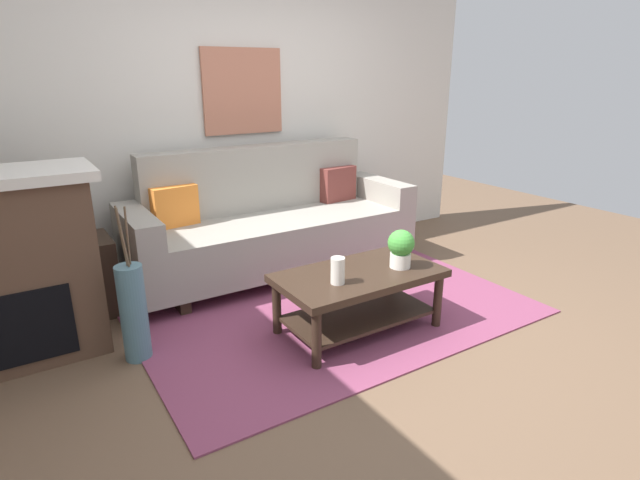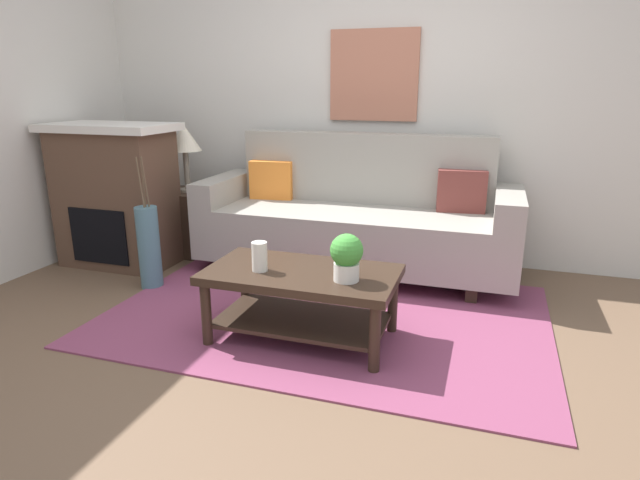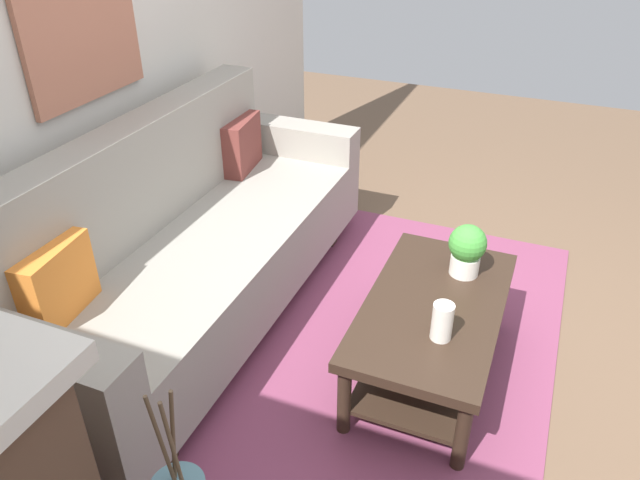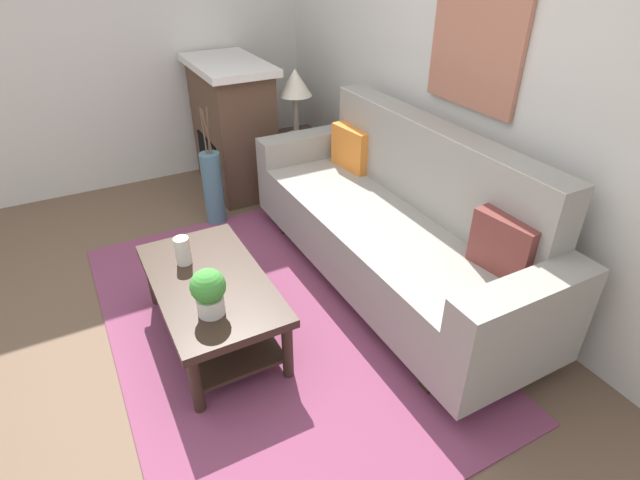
{
  "view_description": "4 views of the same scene",
  "coord_description": "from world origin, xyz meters",
  "px_view_note": "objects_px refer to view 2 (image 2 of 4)",
  "views": [
    {
      "loc": [
        -1.91,
        -2.33,
        1.69
      ],
      "look_at": [
        0.07,
        0.78,
        0.46
      ],
      "focal_mm": 28.3,
      "sensor_mm": 36.0,
      "label": 1
    },
    {
      "loc": [
        0.96,
        -2.55,
        1.46
      ],
      "look_at": [
        -0.07,
        0.6,
        0.48
      ],
      "focal_mm": 29.79,
      "sensor_mm": 36.0,
      "label": 2
    },
    {
      "loc": [
        -2.26,
        -0.21,
        2.11
      ],
      "look_at": [
        0.08,
        0.75,
        0.56
      ],
      "focal_mm": 34.02,
      "sensor_mm": 36.0,
      "label": 3
    },
    {
      "loc": [
        2.26,
        -0.37,
        2.11
      ],
      "look_at": [
        0.04,
        0.81,
        0.53
      ],
      "focal_mm": 28.06,
      "sensor_mm": 36.0,
      "label": 4
    }
  ],
  "objects_px": {
    "couch": "(357,219)",
    "floor_vase": "(149,248)",
    "side_table": "(190,222)",
    "table_lamp": "(185,141)",
    "throw_pillow_maroon": "(462,191)",
    "coffee_table": "(302,289)",
    "tabletop_vase": "(260,257)",
    "framed_painting": "(374,75)",
    "throw_pillow_orange": "(272,180)",
    "fireplace": "(116,195)",
    "potted_plant_tabletop": "(347,256)"
  },
  "relations": [
    {
      "from": "side_table",
      "to": "floor_vase",
      "type": "xyz_separation_m",
      "value": [
        0.17,
        -0.84,
        0.03
      ]
    },
    {
      "from": "coffee_table",
      "to": "framed_painting",
      "type": "xyz_separation_m",
      "value": [
        0.0,
        1.74,
        1.21
      ]
    },
    {
      "from": "couch",
      "to": "throw_pillow_orange",
      "type": "bearing_deg",
      "value": 170.95
    },
    {
      "from": "side_table",
      "to": "couch",
      "type": "bearing_deg",
      "value": -0.49
    },
    {
      "from": "fireplace",
      "to": "floor_vase",
      "type": "height_order",
      "value": "fireplace"
    },
    {
      "from": "table_lamp",
      "to": "fireplace",
      "type": "xyz_separation_m",
      "value": [
        -0.4,
        -0.44,
        -0.41
      ]
    },
    {
      "from": "fireplace",
      "to": "framed_painting",
      "type": "bearing_deg",
      "value": 24.93
    },
    {
      "from": "potted_plant_tabletop",
      "to": "framed_painting",
      "type": "bearing_deg",
      "value": 98.94
    },
    {
      "from": "throw_pillow_maroon",
      "to": "coffee_table",
      "type": "xyz_separation_m",
      "value": [
        -0.78,
        -1.4,
        -0.37
      ]
    },
    {
      "from": "couch",
      "to": "tabletop_vase",
      "type": "distance_m",
      "value": 1.37
    },
    {
      "from": "throw_pillow_maroon",
      "to": "coffee_table",
      "type": "bearing_deg",
      "value": -119.21
    },
    {
      "from": "potted_plant_tabletop",
      "to": "framed_painting",
      "type": "distance_m",
      "value": 2.07
    },
    {
      "from": "couch",
      "to": "table_lamp",
      "type": "bearing_deg",
      "value": 179.51
    },
    {
      "from": "throw_pillow_orange",
      "to": "framed_painting",
      "type": "bearing_deg",
      "value": 23.62
    },
    {
      "from": "table_lamp",
      "to": "couch",
      "type": "bearing_deg",
      "value": -0.49
    },
    {
      "from": "throw_pillow_maroon",
      "to": "table_lamp",
      "type": "distance_m",
      "value": 2.33
    },
    {
      "from": "side_table",
      "to": "table_lamp",
      "type": "relative_size",
      "value": 0.98
    },
    {
      "from": "throw_pillow_maroon",
      "to": "table_lamp",
      "type": "height_order",
      "value": "table_lamp"
    },
    {
      "from": "tabletop_vase",
      "to": "floor_vase",
      "type": "distance_m",
      "value": 1.26
    },
    {
      "from": "couch",
      "to": "floor_vase",
      "type": "relative_size",
      "value": 4.02
    },
    {
      "from": "floor_vase",
      "to": "side_table",
      "type": "bearing_deg",
      "value": 101.31
    },
    {
      "from": "coffee_table",
      "to": "side_table",
      "type": "relative_size",
      "value": 1.96
    },
    {
      "from": "coffee_table",
      "to": "tabletop_vase",
      "type": "bearing_deg",
      "value": -161.22
    },
    {
      "from": "fireplace",
      "to": "floor_vase",
      "type": "xyz_separation_m",
      "value": [
        0.57,
        -0.4,
        -0.28
      ]
    },
    {
      "from": "coffee_table",
      "to": "throw_pillow_orange",
      "type": "bearing_deg",
      "value": 119.12
    },
    {
      "from": "tabletop_vase",
      "to": "fireplace",
      "type": "distance_m",
      "value": 1.93
    },
    {
      "from": "fireplace",
      "to": "framed_painting",
      "type": "relative_size",
      "value": 1.59
    },
    {
      "from": "couch",
      "to": "side_table",
      "type": "distance_m",
      "value": 1.53
    },
    {
      "from": "throw_pillow_maroon",
      "to": "potted_plant_tabletop",
      "type": "distance_m",
      "value": 1.56
    },
    {
      "from": "floor_vase",
      "to": "tabletop_vase",
      "type": "bearing_deg",
      "value": -24.8
    },
    {
      "from": "side_table",
      "to": "table_lamp",
      "type": "bearing_deg",
      "value": 90.0
    },
    {
      "from": "throw_pillow_orange",
      "to": "floor_vase",
      "type": "xyz_separation_m",
      "value": [
        -0.58,
        -0.95,
        -0.37
      ]
    },
    {
      "from": "tabletop_vase",
      "to": "table_lamp",
      "type": "height_order",
      "value": "table_lamp"
    },
    {
      "from": "couch",
      "to": "throw_pillow_maroon",
      "type": "height_order",
      "value": "couch"
    },
    {
      "from": "tabletop_vase",
      "to": "couch",
      "type": "bearing_deg",
      "value": 80.45
    },
    {
      "from": "floor_vase",
      "to": "couch",
      "type": "bearing_deg",
      "value": 31.36
    },
    {
      "from": "potted_plant_tabletop",
      "to": "table_lamp",
      "type": "relative_size",
      "value": 0.46
    },
    {
      "from": "potted_plant_tabletop",
      "to": "fireplace",
      "type": "xyz_separation_m",
      "value": [
        -2.21,
        0.92,
        0.02
      ]
    },
    {
      "from": "couch",
      "to": "framed_painting",
      "type": "xyz_separation_m",
      "value": [
        0.0,
        0.47,
        1.09
      ]
    },
    {
      "from": "throw_pillow_orange",
      "to": "table_lamp",
      "type": "xyz_separation_m",
      "value": [
        -0.75,
        -0.11,
        0.31
      ]
    },
    {
      "from": "throw_pillow_maroon",
      "to": "framed_painting",
      "type": "bearing_deg",
      "value": 156.38
    },
    {
      "from": "side_table",
      "to": "framed_painting",
      "type": "xyz_separation_m",
      "value": [
        1.53,
        0.45,
        1.24
      ]
    },
    {
      "from": "potted_plant_tabletop",
      "to": "floor_vase",
      "type": "height_order",
      "value": "potted_plant_tabletop"
    },
    {
      "from": "table_lamp",
      "to": "framed_painting",
      "type": "xyz_separation_m",
      "value": [
        1.53,
        0.45,
        0.53
      ]
    },
    {
      "from": "couch",
      "to": "tabletop_vase",
      "type": "relative_size",
      "value": 14.43
    },
    {
      "from": "framed_painting",
      "to": "tabletop_vase",
      "type": "bearing_deg",
      "value": -97.13
    },
    {
      "from": "fireplace",
      "to": "framed_painting",
      "type": "xyz_separation_m",
      "value": [
        1.93,
        0.9,
        0.94
      ]
    },
    {
      "from": "couch",
      "to": "table_lamp",
      "type": "xyz_separation_m",
      "value": [
        -1.53,
        0.01,
        0.56
      ]
    },
    {
      "from": "tabletop_vase",
      "to": "framed_painting",
      "type": "xyz_separation_m",
      "value": [
        0.23,
        1.82,
        1.01
      ]
    },
    {
      "from": "throw_pillow_orange",
      "to": "potted_plant_tabletop",
      "type": "bearing_deg",
      "value": -54.12
    }
  ]
}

